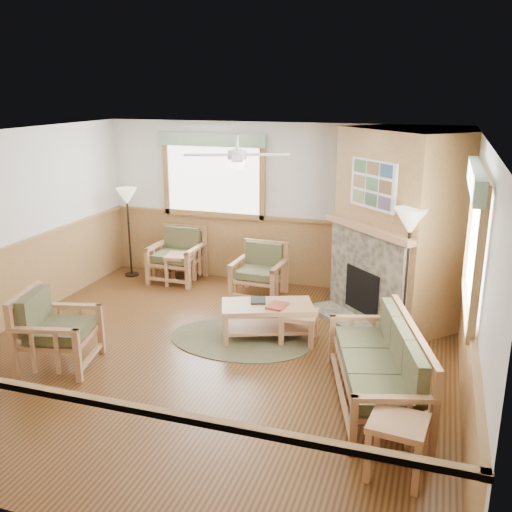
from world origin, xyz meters
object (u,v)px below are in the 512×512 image
(armchair_left, at_px, (58,330))
(footstool, at_px, (299,327))
(armchair_back_left, at_px, (177,255))
(coffee_table, at_px, (267,321))
(armchair_back_right, at_px, (259,272))
(end_table_sofa, at_px, (396,448))
(end_table_chairs, at_px, (181,269))
(floor_lamp_left, at_px, (129,232))
(sofa, at_px, (376,365))
(floor_lamp_right, at_px, (406,278))

(armchair_left, xyz_separation_m, footstool, (2.57, 1.54, -0.26))
(armchair_back_left, relative_size, coffee_table, 0.76)
(armchair_back_right, relative_size, end_table_sofa, 1.59)
(armchair_back_left, relative_size, end_table_sofa, 1.70)
(end_table_chairs, xyz_separation_m, floor_lamp_left, (-1.04, 0.14, 0.53))
(footstool, bearing_deg, floor_lamp_left, 153.26)
(coffee_table, bearing_deg, end_table_chairs, 119.71)
(end_table_chairs, distance_m, footstool, 2.97)
(armchair_back_right, bearing_deg, armchair_left, -115.29)
(floor_lamp_left, bearing_deg, end_table_chairs, -7.66)
(sofa, height_order, end_table_sofa, sofa)
(armchair_left, bearing_deg, floor_lamp_right, -76.83)
(floor_lamp_left, relative_size, floor_lamp_right, 0.87)
(footstool, bearing_deg, floor_lamp_right, 16.09)
(armchair_back_left, distance_m, coffee_table, 2.83)
(armchair_back_left, height_order, armchair_left, armchair_left)
(sofa, bearing_deg, armchair_back_right, -157.81)
(floor_lamp_right, bearing_deg, armchair_back_right, 155.26)
(sofa, distance_m, footstool, 1.70)
(floor_lamp_left, bearing_deg, footstool, -26.74)
(armchair_back_left, relative_size, floor_lamp_left, 0.57)
(floor_lamp_left, bearing_deg, end_table_sofa, -39.84)
(armchair_back_left, xyz_separation_m, armchair_left, (0.04, -3.31, 0.01))
(armchair_left, bearing_deg, floor_lamp_left, 2.76)
(armchair_left, relative_size, end_table_sofa, 1.73)
(armchair_back_left, height_order, armchair_back_right, armchair_back_left)
(coffee_table, distance_m, footstool, 0.43)
(sofa, relative_size, floor_lamp_left, 1.21)
(armchair_back_right, relative_size, end_table_chairs, 1.64)
(footstool, xyz_separation_m, floor_lamp_left, (-3.52, 1.77, 0.59))
(end_table_sofa, xyz_separation_m, footstool, (-1.45, 2.37, -0.06))
(end_table_chairs, height_order, floor_lamp_right, floor_lamp_right)
(sofa, height_order, floor_lamp_left, floor_lamp_left)
(armchair_back_right, xyz_separation_m, coffee_table, (0.58, -1.45, -0.18))
(sofa, bearing_deg, floor_lamp_right, 157.81)
(armchair_left, relative_size, floor_lamp_left, 0.58)
(end_table_chairs, bearing_deg, armchair_back_left, 134.97)
(armchair_back_left, xyz_separation_m, end_table_sofa, (4.07, -4.14, -0.19))
(armchair_left, distance_m, floor_lamp_right, 4.34)
(sofa, bearing_deg, coffee_table, -144.61)
(coffee_table, bearing_deg, floor_lamp_left, 128.50)
(coffee_table, relative_size, floor_lamp_left, 0.76)
(armchair_left, height_order, floor_lamp_right, floor_lamp_right)
(coffee_table, bearing_deg, end_table_sofa, -72.86)
(floor_lamp_left, bearing_deg, armchair_back_left, 0.00)
(armchair_left, distance_m, footstool, 3.01)
(coffee_table, xyz_separation_m, end_table_sofa, (1.88, -2.36, 0.03))
(armchair_back_left, bearing_deg, floor_lamp_right, -19.76)
(armchair_back_right, height_order, footstool, armchair_back_right)
(coffee_table, height_order, footstool, coffee_table)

